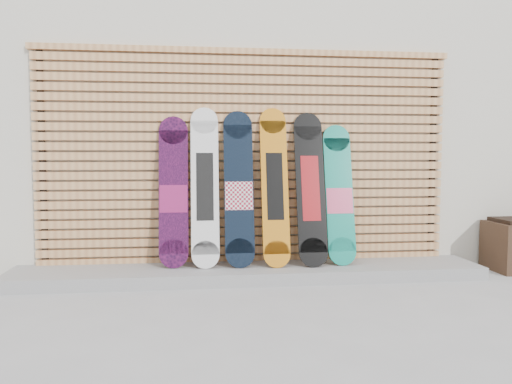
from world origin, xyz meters
TOP-DOWN VIEW (x-y plane):
  - ground at (0.00, 0.00)m, footprint 80.00×80.00m
  - building at (0.50, 3.50)m, footprint 12.00×5.00m
  - concrete_step at (-0.15, 0.68)m, footprint 4.60×0.70m
  - slat_wall at (-0.15, 0.97)m, footprint 4.26×0.08m
  - snowboard_0 at (-0.89, 0.80)m, footprint 0.29×0.28m
  - snowboard_1 at (-0.58, 0.78)m, footprint 0.27×0.34m
  - snowboard_2 at (-0.25, 0.77)m, footprint 0.29×0.35m
  - snowboard_3 at (0.11, 0.75)m, footprint 0.27×0.38m
  - snowboard_4 at (0.47, 0.74)m, footprint 0.29×0.40m
  - snowboard_5 at (0.78, 0.76)m, footprint 0.28×0.36m

SIDE VIEW (x-z plane):
  - ground at x=0.00m, z-range 0.00..0.00m
  - concrete_step at x=-0.15m, z-range 0.00..0.12m
  - snowboard_5 at x=0.78m, z-range 0.11..1.52m
  - snowboard_0 at x=-0.89m, z-range 0.11..1.59m
  - snowboard_2 at x=-0.25m, z-range 0.11..1.65m
  - snowboard_4 at x=0.47m, z-range 0.12..1.65m
  - snowboard_1 at x=-0.58m, z-range 0.12..1.69m
  - snowboard_3 at x=0.11m, z-range 0.12..1.69m
  - slat_wall at x=-0.15m, z-range 0.06..2.35m
  - building at x=0.50m, z-range 0.00..3.60m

